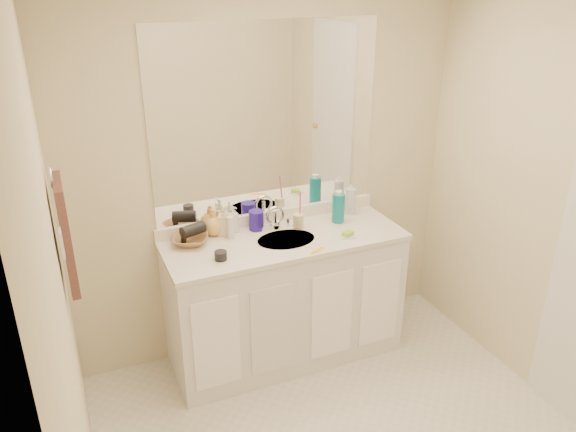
# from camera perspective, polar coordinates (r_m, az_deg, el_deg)

# --- Properties ---
(wall_back) EXTENTS (2.60, 0.02, 2.40)m
(wall_back) POSITION_cam_1_polar(r_m,az_deg,el_deg) (3.62, -2.04, 4.07)
(wall_back) COLOR beige
(wall_back) RESTS_ON floor
(wall_left) EXTENTS (0.02, 2.60, 2.40)m
(wall_left) POSITION_cam_1_polar(r_m,az_deg,el_deg) (2.24, -21.54, -11.04)
(wall_left) COLOR beige
(wall_left) RESTS_ON floor
(vanity_cabinet) EXTENTS (1.50, 0.55, 0.85)m
(vanity_cabinet) POSITION_cam_1_polar(r_m,az_deg,el_deg) (3.73, -0.31, -8.53)
(vanity_cabinet) COLOR silver
(vanity_cabinet) RESTS_ON floor
(countertop) EXTENTS (1.52, 0.57, 0.03)m
(countertop) POSITION_cam_1_polar(r_m,az_deg,el_deg) (3.52, -0.32, -2.46)
(countertop) COLOR silver
(countertop) RESTS_ON vanity_cabinet
(backsplash) EXTENTS (1.52, 0.03, 0.08)m
(backsplash) POSITION_cam_1_polar(r_m,az_deg,el_deg) (3.71, -1.89, -0.07)
(backsplash) COLOR white
(backsplash) RESTS_ON countertop
(sink_basin) EXTENTS (0.37, 0.37, 0.02)m
(sink_basin) POSITION_cam_1_polar(r_m,az_deg,el_deg) (3.50, -0.19, -2.55)
(sink_basin) COLOR #B5B39E
(sink_basin) RESTS_ON countertop
(faucet) EXTENTS (0.02, 0.02, 0.11)m
(faucet) POSITION_cam_1_polar(r_m,az_deg,el_deg) (3.62, -1.32, -0.44)
(faucet) COLOR silver
(faucet) RESTS_ON countertop
(mirror) EXTENTS (1.48, 0.01, 1.20)m
(mirror) POSITION_cam_1_polar(r_m,az_deg,el_deg) (3.51, -2.09, 9.58)
(mirror) COLOR white
(mirror) RESTS_ON wall_back
(blue_mug) EXTENTS (0.12, 0.12, 0.13)m
(blue_mug) POSITION_cam_1_polar(r_m,az_deg,el_deg) (3.60, -3.24, -0.44)
(blue_mug) COLOR navy
(blue_mug) RESTS_ON countertop
(tan_cup) EXTENTS (0.08, 0.08, 0.09)m
(tan_cup) POSITION_cam_1_polar(r_m,az_deg,el_deg) (3.63, 1.07, -0.51)
(tan_cup) COLOR beige
(tan_cup) RESTS_ON countertop
(toothbrush) EXTENTS (0.02, 0.04, 0.21)m
(toothbrush) POSITION_cam_1_polar(r_m,az_deg,el_deg) (3.59, 1.23, 1.01)
(toothbrush) COLOR #FF4383
(toothbrush) RESTS_ON tan_cup
(mouthwash_bottle) EXTENTS (0.09, 0.09, 0.20)m
(mouthwash_bottle) POSITION_cam_1_polar(r_m,az_deg,el_deg) (3.71, 5.13, 0.81)
(mouthwash_bottle) COLOR #0B7687
(mouthwash_bottle) RESTS_ON countertop
(clear_pump_bottle) EXTENTS (0.09, 0.09, 0.18)m
(clear_pump_bottle) POSITION_cam_1_polar(r_m,az_deg,el_deg) (3.85, 6.38, 1.51)
(clear_pump_bottle) COLOR silver
(clear_pump_bottle) RESTS_ON countertop
(soap_dish) EXTENTS (0.11, 0.10, 0.01)m
(soap_dish) POSITION_cam_1_polar(r_m,az_deg,el_deg) (3.54, 6.09, -2.04)
(soap_dish) COLOR white
(soap_dish) RESTS_ON countertop
(green_soap) EXTENTS (0.08, 0.07, 0.02)m
(green_soap) POSITION_cam_1_polar(r_m,az_deg,el_deg) (3.53, 6.10, -1.76)
(green_soap) COLOR #86C830
(green_soap) RESTS_ON soap_dish
(orange_comb) EXTENTS (0.11, 0.07, 0.00)m
(orange_comb) POSITION_cam_1_polar(r_m,az_deg,el_deg) (3.36, 3.02, -3.51)
(orange_comb) COLOR #FFA21A
(orange_comb) RESTS_ON countertop
(dark_jar) EXTENTS (0.09, 0.09, 0.05)m
(dark_jar) POSITION_cam_1_polar(r_m,az_deg,el_deg) (3.27, -6.85, -4.01)
(dark_jar) COLOR black
(dark_jar) RESTS_ON countertop
(extra_white_bottle) EXTENTS (0.05, 0.05, 0.14)m
(extra_white_bottle) POSITION_cam_1_polar(r_m,az_deg,el_deg) (3.50, -5.86, -1.17)
(extra_white_bottle) COLOR silver
(extra_white_bottle) RESTS_ON countertop
(soap_bottle_white) EXTENTS (0.09, 0.09, 0.17)m
(soap_bottle_white) POSITION_cam_1_polar(r_m,az_deg,el_deg) (3.58, -5.52, -0.32)
(soap_bottle_white) COLOR silver
(soap_bottle_white) RESTS_ON countertop
(soap_bottle_cream) EXTENTS (0.12, 0.12, 0.19)m
(soap_bottle_cream) POSITION_cam_1_polar(r_m,az_deg,el_deg) (3.55, -6.40, -0.38)
(soap_bottle_cream) COLOR beige
(soap_bottle_cream) RESTS_ON countertop
(soap_bottle_yellow) EXTENTS (0.17, 0.17, 0.17)m
(soap_bottle_yellow) POSITION_cam_1_polar(r_m,az_deg,el_deg) (3.56, -7.60, -0.62)
(soap_bottle_yellow) COLOR #DEAE56
(soap_bottle_yellow) RESTS_ON countertop
(wicker_basket) EXTENTS (0.28, 0.28, 0.05)m
(wicker_basket) POSITION_cam_1_polar(r_m,az_deg,el_deg) (3.48, -9.88, -2.39)
(wicker_basket) COLOR olive
(wicker_basket) RESTS_ON countertop
(hair_dryer) EXTENTS (0.17, 0.12, 0.07)m
(hair_dryer) POSITION_cam_1_polar(r_m,az_deg,el_deg) (3.46, -9.63, -1.39)
(hair_dryer) COLOR black
(hair_dryer) RESTS_ON wicker_basket
(towel_ring) EXTENTS (0.01, 0.11, 0.11)m
(towel_ring) POSITION_cam_1_polar(r_m,az_deg,el_deg) (2.79, -22.94, 3.73)
(towel_ring) COLOR silver
(towel_ring) RESTS_ON wall_left
(hand_towel) EXTENTS (0.04, 0.32, 0.55)m
(hand_towel) POSITION_cam_1_polar(r_m,az_deg,el_deg) (2.90, -21.62, -1.77)
(hand_towel) COLOR #3F2521
(hand_towel) RESTS_ON towel_ring
(switch_plate) EXTENTS (0.01, 0.08, 0.13)m
(switch_plate) POSITION_cam_1_polar(r_m,az_deg,el_deg) (2.70, -21.99, -2.57)
(switch_plate) COLOR silver
(switch_plate) RESTS_ON wall_left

